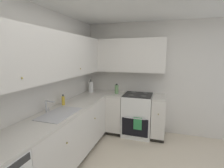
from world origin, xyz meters
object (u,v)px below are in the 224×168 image
Objects in this scene: oven_range at (138,114)px; paper_towel_roll at (91,87)px; soap_bottle at (63,100)px; oil_bottle at (117,89)px.

paper_towel_roll is (-0.04, 1.11, 0.57)m from oven_range.
oil_bottle is at bearing -29.82° from soap_bottle.
soap_bottle is 1.11m from paper_towel_roll.
oil_bottle is (-0.02, 0.49, 0.55)m from oven_range.
oven_range is at bearing -88.04° from paper_towel_roll.
oven_range is 4.80× the size of oil_bottle.
paper_towel_roll is (1.11, -0.02, 0.04)m from soap_bottle.
soap_bottle is (-1.15, 1.13, 0.53)m from oven_range.
soap_bottle is at bearing 150.18° from oil_bottle.
oven_range is at bearing -44.67° from soap_bottle.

